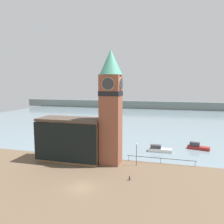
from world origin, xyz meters
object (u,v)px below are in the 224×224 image
(clock_tower, at_px, (111,104))
(pier_building, at_px, (70,139))
(boat_near, at_px, (159,149))
(mooring_bollard_near, at_px, (129,178))
(boat_far, at_px, (197,147))
(lamp_post, at_px, (136,150))

(clock_tower, bearing_deg, pier_building, -176.54)
(pier_building, bearing_deg, clock_tower, 3.46)
(boat_near, height_order, mooring_bollard_near, boat_near)
(boat_far, xyz_separation_m, mooring_bollard_near, (-12.86, -21.57, -0.23))
(pier_building, height_order, lamp_post, pier_building)
(pier_building, xyz_separation_m, boat_near, (17.48, 10.63, -3.87))
(boat_far, height_order, mooring_bollard_near, boat_far)
(pier_building, distance_m, mooring_bollard_near, 15.64)
(pier_building, height_order, mooring_bollard_near, pier_building)
(pier_building, relative_size, boat_near, 2.39)
(clock_tower, height_order, boat_near, clock_tower)
(pier_building, distance_m, boat_near, 20.82)
(pier_building, xyz_separation_m, lamp_post, (13.72, 0.37, -1.42))
(mooring_bollard_near, height_order, lamp_post, lamp_post)
(lamp_post, bearing_deg, pier_building, -178.44)
(clock_tower, xyz_separation_m, lamp_post, (5.17, -0.14, -8.81))
(pier_building, relative_size, lamp_post, 3.02)
(clock_tower, xyz_separation_m, mooring_bollard_near, (5.08, -7.00, -11.46))
(pier_building, height_order, boat_near, pier_building)
(clock_tower, relative_size, lamp_post, 5.07)
(mooring_bollard_near, bearing_deg, boat_near, 77.35)
(boat_near, relative_size, boat_far, 1.04)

